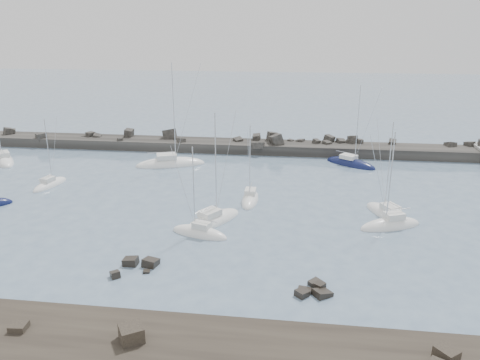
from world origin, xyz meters
The scene contains 13 objects.
ground centered at (0.00, 0.00, 0.00)m, with size 400.00×400.00×0.00m, color slate.
rock_cluster_near centered at (-3.71, -8.34, 0.11)m, with size 4.17×4.15×1.42m.
rock_cluster_far centered at (13.77, -10.86, 0.06)m, with size 3.56×3.47×1.23m.
breakwater centered at (-7.38, 38.04, 0.29)m, with size 115.00×7.39×5.28m.
sailboat_1 centered at (-39.93, 25.12, 0.15)m, with size 8.91×9.54×15.76m.
sailboat_3 centered at (-25.00, 13.79, 0.13)m, with size 3.43×7.14×10.95m.
sailboat_4 centered at (-10.01, 26.72, 0.15)m, with size 12.39×7.39×18.52m.
sailboat_5 centered at (0.93, -0.25, 0.15)m, with size 7.34×4.07×11.34m.
sailboat_6 centered at (5.49, 11.44, 0.14)m, with size 2.23×7.18×11.54m.
sailboat_7 centered at (1.74, 3.40, 0.14)m, with size 7.43×9.20×14.48m.
sailboat_8 centered at (20.80, 31.06, 0.14)m, with size 9.29×7.89×14.76m.
sailboat_9 centered at (23.06, 4.84, 0.16)m, with size 8.18×5.30×12.68m.
sailboat_10 centered at (23.33, 8.41, 0.14)m, with size 6.07×8.35×12.89m.
Camera 1 is at (11.89, -48.29, 22.86)m, focal length 35.00 mm.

